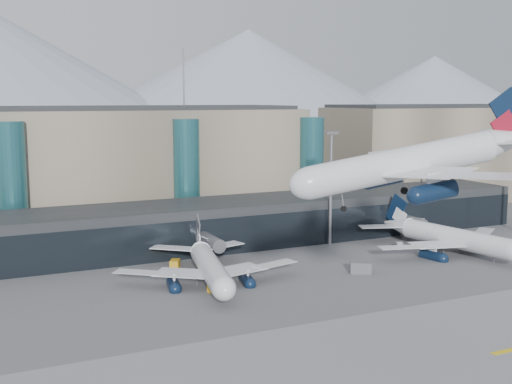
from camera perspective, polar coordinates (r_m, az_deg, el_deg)
ground at (r=92.48m, az=6.24°, el=-12.54°), size 900.00×900.00×0.00m
runway_strip at (r=81.02m, az=11.95°, el=-15.77°), size 400.00×40.00×0.04m
runway_markings at (r=81.01m, az=11.95°, el=-15.75°), size 128.00×1.00×0.02m
concourse at (r=141.75m, az=-5.92°, el=-3.07°), size 170.00×27.00×10.00m
terminal_main at (r=165.88m, az=-17.87°, el=1.89°), size 130.00×30.00×31.00m
terminal_east at (r=216.23m, az=15.56°, el=3.39°), size 70.00×30.00×31.00m
teal_towers at (r=151.96m, az=-13.33°, el=0.97°), size 116.40×19.40×46.00m
mountain_ridge at (r=458.01m, az=-17.55°, el=9.54°), size 910.00×400.00×110.00m
lightmast_mid at (r=144.24m, az=6.66°, el=0.91°), size 3.00×1.20×25.60m
hero_jet at (r=80.89m, az=14.96°, el=3.48°), size 34.38×33.97×11.10m
jet_parked_mid at (r=116.88m, az=-4.31°, el=-5.84°), size 34.65×35.35×11.39m
jet_parked_right at (r=144.63m, az=16.21°, el=-3.25°), size 37.90×38.34×12.38m
veh_b at (r=127.14m, az=-7.22°, el=-6.36°), size 2.79×3.22×1.59m
veh_c at (r=123.84m, az=9.30°, el=-6.65°), size 4.45×3.78×2.19m
veh_d at (r=145.07m, az=12.67°, el=-4.70°), size 2.32×2.73×1.38m
veh_h at (r=111.55m, az=-3.43°, el=-8.32°), size 3.87×3.07×1.89m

